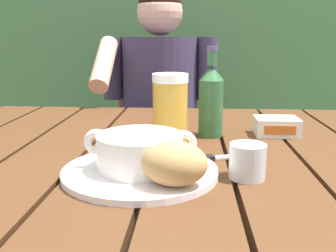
# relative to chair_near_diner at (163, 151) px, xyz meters

# --- Properties ---
(dining_table) EXTENTS (1.40, 0.97, 0.77)m
(dining_table) POSITION_rel_chair_near_diner_xyz_m (0.13, -0.92, 0.21)
(dining_table) COLOR #512F19
(dining_table) RESTS_ON ground_plane
(hedge_backdrop) EXTENTS (3.75, 0.99, 2.75)m
(hedge_backdrop) POSITION_rel_chair_near_diner_xyz_m (-0.03, 0.77, 0.77)
(hedge_backdrop) COLOR #3F663C
(hedge_backdrop) RESTS_ON ground_plane
(chair_near_diner) EXTENTS (0.49, 0.45, 0.96)m
(chair_near_diner) POSITION_rel_chair_near_diner_xyz_m (0.00, 0.00, 0.00)
(chair_near_diner) COLOR #542826
(chair_near_diner) RESTS_ON ground_plane
(person_eating) EXTENTS (0.48, 0.47, 1.23)m
(person_eating) POSITION_rel_chair_near_diner_xyz_m (-0.00, -0.20, 0.25)
(person_eating) COLOR #372E49
(person_eating) RESTS_ON ground_plane
(serving_plate) EXTENTS (0.29, 0.29, 0.01)m
(serving_plate) POSITION_rel_chair_near_diner_xyz_m (0.04, -1.12, 0.30)
(serving_plate) COLOR white
(serving_plate) RESTS_ON dining_table
(soup_bowl) EXTENTS (0.21, 0.16, 0.07)m
(soup_bowl) POSITION_rel_chair_near_diner_xyz_m (0.04, -1.12, 0.34)
(soup_bowl) COLOR white
(soup_bowl) RESTS_ON serving_plate
(bread_roll) EXTENTS (0.11, 0.09, 0.07)m
(bread_roll) POSITION_rel_chair_near_diner_xyz_m (0.11, -1.20, 0.34)
(bread_roll) COLOR tan
(bread_roll) RESTS_ON serving_plate
(beer_glass) EXTENTS (0.08, 0.08, 0.17)m
(beer_glass) POSITION_rel_chair_near_diner_xyz_m (0.09, -0.90, 0.38)
(beer_glass) COLOR gold
(beer_glass) RESTS_ON dining_table
(beer_bottle) EXTENTS (0.06, 0.06, 0.23)m
(beer_bottle) POSITION_rel_chair_near_diner_xyz_m (0.18, -0.83, 0.39)
(beer_bottle) COLOR #2F6037
(beer_bottle) RESTS_ON dining_table
(water_glass_small) EXTENTS (0.07, 0.07, 0.06)m
(water_glass_small) POSITION_rel_chair_near_diner_xyz_m (0.24, -1.13, 0.33)
(water_glass_small) COLOR silver
(water_glass_small) RESTS_ON dining_table
(butter_tub) EXTENTS (0.11, 0.09, 0.05)m
(butter_tub) POSITION_rel_chair_near_diner_xyz_m (0.36, -0.81, 0.32)
(butter_tub) COLOR white
(butter_tub) RESTS_ON dining_table
(table_knife) EXTENTS (0.14, 0.07, 0.01)m
(table_knife) POSITION_rel_chair_near_diner_xyz_m (0.18, -1.03, 0.30)
(table_knife) COLOR silver
(table_knife) RESTS_ON dining_table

